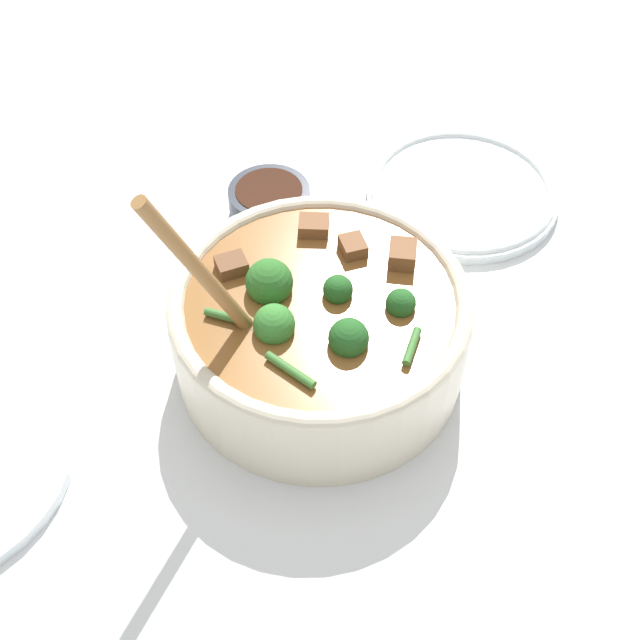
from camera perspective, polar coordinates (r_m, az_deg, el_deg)
ground_plane at (r=0.74m, az=-0.00°, el=-2.99°), size 4.00×4.00×0.00m
stew_bowl at (r=0.70m, az=-0.04°, el=-0.32°), size 0.26×0.26×0.25m
condiment_bowl at (r=0.87m, az=-3.62°, el=8.53°), size 0.09×0.09×0.03m
empty_plate at (r=0.91m, az=10.07°, el=8.99°), size 0.21×0.21×0.02m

